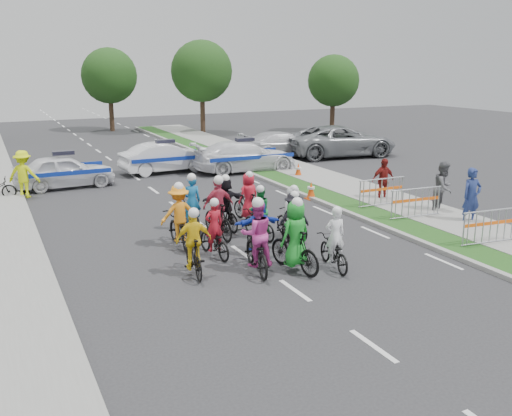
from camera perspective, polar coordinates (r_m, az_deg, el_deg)
name	(u,v)px	position (r m, az deg, el deg)	size (l,w,h in m)	color
ground	(295,291)	(13.59, 3.92, -8.24)	(90.00, 90.00, 0.00)	#28282B
curb_right	(351,214)	(20.19, 9.51, -0.61)	(0.20, 60.00, 0.12)	gray
grass_strip	(368,212)	(20.59, 11.10, -0.40)	(1.20, 60.00, 0.11)	#154115
sidewalk_right	(408,206)	(21.69, 14.92, 0.16)	(2.40, 60.00, 0.13)	gray
rider_0	(334,248)	(14.89, 7.79, -3.96)	(0.84, 1.73, 1.70)	black
rider_1	(295,243)	(14.55, 3.92, -3.49)	(0.91, 1.94, 1.97)	black
rider_2	(256,244)	(14.48, 0.04, -3.67)	(1.02, 2.04, 1.98)	black
rider_3	(194,249)	(14.34, -6.26, -4.13)	(0.93, 1.74, 1.78)	black
rider_4	(293,226)	(16.27, 3.70, -1.85)	(1.03, 1.77, 1.74)	black
rider_5	(258,231)	(15.66, 0.23, -2.34)	(1.34, 1.61, 1.67)	black
rider_6	(214,237)	(15.70, -4.24, -2.91)	(0.75, 1.70, 1.68)	black
rider_7	(292,217)	(17.30, 3.64, -0.92)	(0.75, 1.63, 1.68)	black
rider_8	(259,218)	(17.28, 0.31, -1.02)	(0.76, 1.69, 1.67)	black
rider_9	(218,214)	(17.30, -3.81, -0.61)	(1.01, 1.89, 1.96)	black
rider_10	(179,222)	(16.58, -7.70, -1.39)	(1.09, 1.91, 1.94)	black
rider_11	(225,206)	(18.13, -3.13, 0.15)	(1.48, 1.77, 1.82)	black
rider_12	(192,212)	(18.12, -6.45, -0.39)	(0.80, 1.89, 1.88)	black
rider_13	(248,202)	(19.08, -0.76, 0.63)	(0.81, 1.71, 1.73)	black
police_car_0	(65,171)	(25.64, -18.60, 3.51)	(1.67, 4.15, 1.42)	white
police_car_1	(166,158)	(28.07, -9.02, 5.00)	(1.52, 4.36, 1.44)	white
police_car_2	(245,156)	(27.99, -1.12, 5.20)	(2.09, 5.13, 1.49)	white
civilian_sedan	(283,144)	(32.36, 2.73, 6.38)	(1.98, 4.88, 1.42)	#BBBBC0
civilian_suv	(341,141)	(32.86, 8.50, 6.65)	(2.89, 6.27, 1.74)	gray
spectator_0	(472,196)	(19.97, 20.75, 1.09)	(0.69, 0.45, 1.89)	navy
spectator_1	(443,188)	(21.14, 18.23, 1.94)	(0.90, 0.70, 1.85)	#505054
spectator_2	(383,180)	(22.42, 12.60, 2.76)	(0.97, 0.41, 1.66)	maroon
marshal_hiviz	(24,174)	(24.22, -22.22, 3.15)	(1.21, 0.70, 1.88)	#DCF10C
barrier_0	(490,228)	(17.80, 22.38, -1.90)	(2.00, 0.50, 1.12)	#A5A8AD
barrier_1	(415,204)	(19.97, 15.66, 0.36)	(2.00, 0.50, 1.12)	#A5A8AD
barrier_2	(381,193)	(21.34, 12.42, 1.44)	(2.00, 0.50, 1.12)	#A5A8AD
cone_0	(311,191)	(22.40, 5.54, 1.75)	(0.40, 0.40, 0.70)	#F24C0C
cone_1	(298,170)	(26.54, 4.25, 3.77)	(0.40, 0.40, 0.70)	#F24C0C
tree_1	(202,71)	(43.63, -5.45, 13.45)	(4.55, 4.55, 6.82)	#382619
tree_2	(333,81)	(44.16, 7.75, 12.49)	(3.85, 3.85, 5.77)	#382619
tree_4	(109,76)	(45.82, -14.48, 12.68)	(4.20, 4.20, 6.30)	#382619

